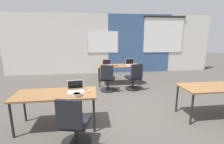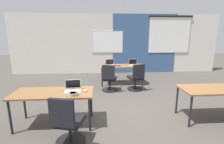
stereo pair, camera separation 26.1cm
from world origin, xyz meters
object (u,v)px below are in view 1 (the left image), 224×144
(laptop_far_right, at_px, (130,64))
(laptop_near_left_inner, at_px, (76,89))
(desk_near_left, at_px, (56,96))
(snack_bowl, at_px, (77,95))
(mouse_far_right, at_px, (138,65))
(mouse_near_left_inner, at_px, (89,91))
(desk_far_center, at_px, (119,67))
(chair_far_left, at_px, (108,80))
(mouse_far_left, at_px, (115,65))
(chair_far_right, at_px, (134,79))
(laptop_far_left, at_px, (107,64))
(desk_near_right, at_px, (216,89))
(chair_near_left_inner, at_px, (74,127))

(laptop_far_right, relative_size, laptop_near_left_inner, 0.92)
(desk_near_left, relative_size, snack_bowl, 9.01)
(mouse_far_right, bearing_deg, laptop_far_right, 167.37)
(mouse_far_right, bearing_deg, mouse_near_left_inner, -123.58)
(desk_far_center, relative_size, chair_far_left, 1.74)
(chair_far_left, height_order, snack_bowl, chair_far_left)
(mouse_near_left_inner, bearing_deg, mouse_far_right, 56.42)
(mouse_far_left, bearing_deg, chair_far_right, -51.00)
(laptop_far_left, bearing_deg, desk_near_left, -120.60)
(desk_near_left, xyz_separation_m, snack_bowl, (0.43, -0.22, 0.10))
(chair_far_left, bearing_deg, desk_near_right, 151.56)
(laptop_far_left, bearing_deg, chair_near_left_inner, -110.11)
(mouse_far_right, relative_size, mouse_near_left_inner, 1.02)
(chair_near_left_inner, bearing_deg, desk_far_center, -97.09)
(desk_near_right, xyz_separation_m, chair_far_right, (-1.34, 2.04, -0.28))
(laptop_far_right, distance_m, laptop_near_left_inner, 3.31)
(chair_far_left, xyz_separation_m, snack_bowl, (-0.82, -2.23, 0.38))
(chair_far_right, xyz_separation_m, mouse_near_left_inner, (-1.50, -2.03, 0.36))
(desk_near_left, xyz_separation_m, desk_near_right, (3.50, 0.00, 0.00))
(desk_far_center, distance_m, snack_bowl, 3.30)
(desk_far_center, xyz_separation_m, snack_bowl, (-1.32, -3.02, 0.10))
(mouse_far_right, distance_m, chair_far_right, 0.87)
(laptop_far_right, relative_size, laptop_far_left, 0.94)
(desk_near_right, distance_m, chair_far_right, 2.46)
(chair_far_right, bearing_deg, laptop_far_right, -106.08)
(laptop_far_right, relative_size, snack_bowl, 1.90)
(laptop_far_left, height_order, chair_far_left, laptop_far_left)
(chair_near_left_inner, relative_size, laptop_far_left, 2.58)
(desk_near_left, distance_m, chair_far_right, 2.98)
(laptop_far_right, distance_m, snack_bowl, 3.52)
(mouse_far_right, height_order, mouse_far_left, same)
(desk_far_center, relative_size, mouse_near_left_inner, 14.79)
(laptop_far_right, distance_m, mouse_far_left, 0.62)
(desk_near_right, height_order, mouse_near_left_inner, mouse_near_left_inner)
(mouse_near_left_inner, bearing_deg, mouse_far_left, 71.00)
(chair_far_left, bearing_deg, laptop_far_right, -126.33)
(desk_far_center, distance_m, laptop_far_left, 0.44)
(laptop_near_left_inner, height_order, mouse_far_left, laptop_near_left_inner)
(mouse_far_left, bearing_deg, laptop_near_left_inner, -114.20)
(desk_far_center, bearing_deg, mouse_far_left, -157.29)
(chair_near_left_inner, relative_size, mouse_far_left, 8.62)
(mouse_near_left_inner, xyz_separation_m, chair_far_left, (0.60, 2.00, -0.36))
(snack_bowl, bearing_deg, laptop_far_right, 59.80)
(laptop_near_left_inner, height_order, chair_far_left, laptop_near_left_inner)
(chair_far_right, height_order, chair_near_left_inner, same)
(desk_near_right, height_order, chair_far_left, chair_far_left)
(mouse_near_left_inner, distance_m, laptop_far_left, 2.90)
(laptop_far_right, bearing_deg, desk_near_right, -66.53)
(mouse_near_left_inner, relative_size, snack_bowl, 0.61)
(laptop_near_left_inner, xyz_separation_m, laptop_far_left, (0.93, 2.77, 0.00))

